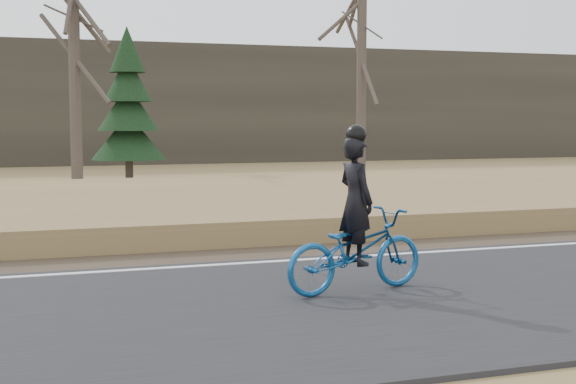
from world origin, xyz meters
name	(u,v)px	position (x,y,z in m)	size (l,w,h in m)	color
ground	(434,258)	(0.00, 0.00, 0.00)	(120.00, 120.00, 0.00)	olive
road	(527,287)	(0.00, -2.50, 0.03)	(120.00, 6.00, 0.06)	black
edge_line	(428,252)	(0.00, 0.20, 0.07)	(120.00, 0.12, 0.01)	silver
shoulder	(401,246)	(0.00, 1.20, 0.02)	(120.00, 1.60, 0.04)	#473A2B
embankment	(336,215)	(0.00, 4.20, 0.22)	(120.00, 5.00, 0.44)	olive
ballast	(280,198)	(0.00, 8.00, 0.23)	(120.00, 3.00, 0.45)	slate
railroad	(280,186)	(0.00, 8.00, 0.53)	(120.00, 2.40, 0.29)	black
treeline_backdrop	(146,104)	(0.00, 30.00, 3.00)	(120.00, 4.00, 6.00)	#383328
cyclist	(356,240)	(-2.34, -2.16, 0.73)	(2.09, 1.06, 2.12)	navy
bare_tree_near_left	(75,72)	(-4.63, 13.70, 3.64)	(0.36, 0.36, 7.29)	#4E4339
bare_tree_center	(362,51)	(5.86, 16.14, 4.75)	(0.36, 0.36, 9.49)	#4E4339
conifer	(128,109)	(-2.61, 17.15, 2.59)	(2.60, 2.60, 5.47)	#4E4339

